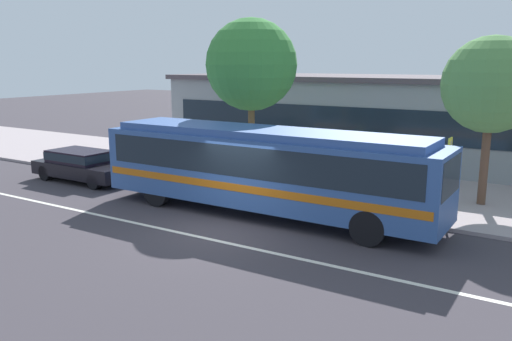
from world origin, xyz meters
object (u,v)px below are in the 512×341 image
Objects in this scene: transit_bus at (265,165)px; sedan_behind_bus at (82,164)px; street_tree_mid_block at (491,85)px; bus_stop_sign at (448,169)px; street_tree_near_stop at (251,65)px; pedestrian_waiting_near_sign at (243,164)px.

transit_bus is 9.15m from sedan_behind_bus.
street_tree_mid_block is (14.96, 4.46, 3.44)m from sedan_behind_bus.
transit_bus is at bearing -159.89° from bus_stop_sign.
street_tree_near_stop is at bearing 26.30° from sedan_behind_bus.
pedestrian_waiting_near_sign is at bearing -162.26° from street_tree_mid_block.
street_tree_near_stop is at bearing 128.13° from transit_bus.
pedestrian_waiting_near_sign is at bearing -70.91° from street_tree_near_stop.
street_tree_near_stop reaches higher than sedan_behind_bus.
pedestrian_waiting_near_sign is 3.93m from street_tree_near_stop.
bus_stop_sign is (7.52, -0.20, 0.65)m from pedestrian_waiting_near_sign.
street_tree_near_stop is 1.15× the size of street_tree_mid_block.
pedestrian_waiting_near_sign is (6.85, 1.86, 0.40)m from sedan_behind_bus.
street_tree_near_stop reaches higher than bus_stop_sign.
street_tree_mid_block is (8.56, 1.29, -0.63)m from street_tree_near_stop.
street_tree_mid_block is at bearing 78.07° from bus_stop_sign.
sedan_behind_bus is 0.71× the size of street_tree_near_stop.
street_tree_near_stop is at bearing 169.35° from bus_stop_sign.
pedestrian_waiting_near_sign is at bearing 15.20° from sedan_behind_bus.
sedan_behind_bus is at bearing -153.70° from street_tree_near_stop.
sedan_behind_bus is at bearing 178.32° from transit_bus.
street_tree_near_stop reaches higher than transit_bus.
street_tree_mid_block is at bearing 38.84° from transit_bus.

